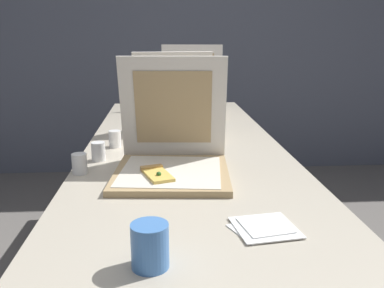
# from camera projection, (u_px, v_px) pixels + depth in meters

# --- Properties ---
(wall_back) EXTENTS (10.00, 0.10, 2.60)m
(wall_back) POSITION_uv_depth(u_px,v_px,m) (171.00, 24.00, 3.58)
(wall_back) COLOR slate
(wall_back) RESTS_ON ground
(table) EXTENTS (0.84, 2.36, 0.75)m
(table) POSITION_uv_depth(u_px,v_px,m) (184.00, 157.00, 1.80)
(table) COLOR #BCB29E
(table) RESTS_ON ground
(pizza_box_front) EXTENTS (0.42, 0.42, 0.40)m
(pizza_box_front) POSITION_uv_depth(u_px,v_px,m) (172.00, 158.00, 1.44)
(pizza_box_front) COLOR tan
(pizza_box_front) RESTS_ON table
(pizza_box_middle) EXTENTS (0.42, 0.42, 0.39)m
(pizza_box_middle) POSITION_uv_depth(u_px,v_px,m) (175.00, 123.00, 2.00)
(pizza_box_middle) COLOR tan
(pizza_box_middle) RESTS_ON table
(pizza_box_back) EXTENTS (0.43, 0.45, 0.41)m
(pizza_box_back) POSITION_uv_depth(u_px,v_px,m) (191.00, 104.00, 2.53)
(pizza_box_back) COLOR tan
(pizza_box_back) RESTS_ON table
(cup_white_near_center) EXTENTS (0.05, 0.05, 0.07)m
(cup_white_near_center) POSITION_uv_depth(u_px,v_px,m) (98.00, 151.00, 1.59)
(cup_white_near_center) COLOR white
(cup_white_near_center) RESTS_ON table
(cup_white_mid) EXTENTS (0.05, 0.05, 0.07)m
(cup_white_mid) POSITION_uv_depth(u_px,v_px,m) (115.00, 139.00, 1.78)
(cup_white_mid) COLOR white
(cup_white_mid) RESTS_ON table
(cup_white_near_left) EXTENTS (0.05, 0.05, 0.07)m
(cup_white_near_left) POSITION_uv_depth(u_px,v_px,m) (80.00, 164.00, 1.44)
(cup_white_near_left) COLOR white
(cup_white_near_left) RESTS_ON table
(cup_printed_front) EXTENTS (0.08, 0.08, 0.10)m
(cup_printed_front) POSITION_uv_depth(u_px,v_px,m) (150.00, 246.00, 0.86)
(cup_printed_front) COLOR #477FCC
(cup_printed_front) RESTS_ON table
(napkin_pile) EXTENTS (0.18, 0.17, 0.01)m
(napkin_pile) POSITION_uv_depth(u_px,v_px,m) (263.00, 227.00, 1.04)
(napkin_pile) COLOR white
(napkin_pile) RESTS_ON table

